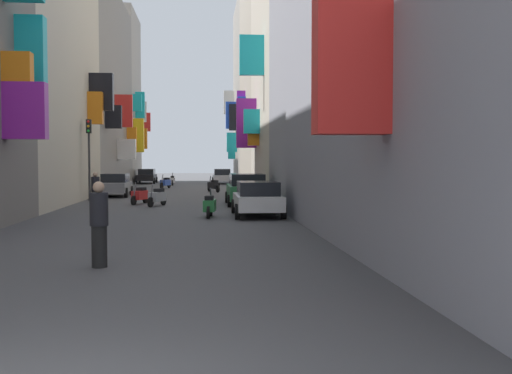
{
  "coord_description": "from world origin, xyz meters",
  "views": [
    {
      "loc": [
        1.55,
        -4.98,
        2.22
      ],
      "look_at": [
        3.71,
        18.54,
        1.16
      ],
      "focal_mm": 41.31,
      "sensor_mm": 36.0,
      "label": 1
    }
  ],
  "objects_px": {
    "parked_car_green": "(247,189)",
    "scooter_silver": "(157,197)",
    "scooter_white": "(172,180)",
    "pedestrian_crossing": "(95,190)",
    "scooter_green": "(210,205)",
    "parked_car_grey": "(115,184)",
    "scooter_blue": "(165,183)",
    "parked_car_white": "(258,198)",
    "scooter_red": "(140,195)",
    "parked_car_black": "(147,176)",
    "pedestrian_near_left": "(99,224)",
    "traffic_light_near_corner": "(89,146)",
    "parked_car_silver": "(222,176)",
    "scooter_black": "(214,185)"
  },
  "relations": [
    {
      "from": "scooter_silver",
      "to": "pedestrian_near_left",
      "type": "bearing_deg",
      "value": -89.84
    },
    {
      "from": "scooter_black",
      "to": "parked_car_silver",
      "type": "bearing_deg",
      "value": 85.78
    },
    {
      "from": "parked_car_white",
      "to": "pedestrian_near_left",
      "type": "bearing_deg",
      "value": -111.69
    },
    {
      "from": "parked_car_black",
      "to": "scooter_blue",
      "type": "distance_m",
      "value": 10.99
    },
    {
      "from": "parked_car_silver",
      "to": "scooter_black",
      "type": "xyz_separation_m",
      "value": [
        -1.1,
        -14.86,
        -0.28
      ]
    },
    {
      "from": "parked_car_white",
      "to": "scooter_red",
      "type": "xyz_separation_m",
      "value": [
        -5.38,
        7.04,
        -0.27
      ]
    },
    {
      "from": "parked_car_black",
      "to": "pedestrian_near_left",
      "type": "xyz_separation_m",
      "value": [
        3.27,
        -45.86,
        0.16
      ]
    },
    {
      "from": "scooter_green",
      "to": "scooter_silver",
      "type": "bearing_deg",
      "value": 112.88
    },
    {
      "from": "parked_car_green",
      "to": "scooter_silver",
      "type": "distance_m",
      "value": 4.43
    },
    {
      "from": "parked_car_white",
      "to": "scooter_red",
      "type": "relative_size",
      "value": 2.26
    },
    {
      "from": "scooter_green",
      "to": "pedestrian_crossing",
      "type": "bearing_deg",
      "value": 139.79
    },
    {
      "from": "traffic_light_near_corner",
      "to": "scooter_green",
      "type": "bearing_deg",
      "value": -56.57
    },
    {
      "from": "pedestrian_crossing",
      "to": "pedestrian_near_left",
      "type": "xyz_separation_m",
      "value": [
        2.73,
        -15.03,
        0.05
      ]
    },
    {
      "from": "scooter_black",
      "to": "traffic_light_near_corner",
      "type": "bearing_deg",
      "value": -128.23
    },
    {
      "from": "parked_car_grey",
      "to": "parked_car_silver",
      "type": "bearing_deg",
      "value": 69.51
    },
    {
      "from": "scooter_blue",
      "to": "scooter_green",
      "type": "height_order",
      "value": "same"
    },
    {
      "from": "parked_car_silver",
      "to": "scooter_black",
      "type": "distance_m",
      "value": 14.9
    },
    {
      "from": "parked_car_silver",
      "to": "parked_car_black",
      "type": "bearing_deg",
      "value": 166.48
    },
    {
      "from": "scooter_silver",
      "to": "scooter_red",
      "type": "height_order",
      "value": "same"
    },
    {
      "from": "scooter_silver",
      "to": "traffic_light_near_corner",
      "type": "height_order",
      "value": "traffic_light_near_corner"
    },
    {
      "from": "scooter_green",
      "to": "scooter_white",
      "type": "distance_m",
      "value": 30.55
    },
    {
      "from": "parked_car_silver",
      "to": "scooter_silver",
      "type": "bearing_deg",
      "value": -98.43
    },
    {
      "from": "parked_car_black",
      "to": "scooter_blue",
      "type": "bearing_deg",
      "value": -76.97
    },
    {
      "from": "scooter_silver",
      "to": "scooter_white",
      "type": "distance_m",
      "value": 24.55
    },
    {
      "from": "parked_car_grey",
      "to": "pedestrian_crossing",
      "type": "distance_m",
      "value": 9.61
    },
    {
      "from": "parked_car_green",
      "to": "scooter_red",
      "type": "height_order",
      "value": "parked_car_green"
    },
    {
      "from": "scooter_white",
      "to": "traffic_light_near_corner",
      "type": "bearing_deg",
      "value": -99.56
    },
    {
      "from": "scooter_white",
      "to": "scooter_green",
      "type": "bearing_deg",
      "value": -84.45
    },
    {
      "from": "scooter_silver",
      "to": "pedestrian_crossing",
      "type": "distance_m",
      "value": 3.1
    },
    {
      "from": "scooter_red",
      "to": "traffic_light_near_corner",
      "type": "relative_size",
      "value": 0.39
    },
    {
      "from": "scooter_green",
      "to": "pedestrian_crossing",
      "type": "height_order",
      "value": "pedestrian_crossing"
    },
    {
      "from": "parked_car_white",
      "to": "scooter_white",
      "type": "height_order",
      "value": "parked_car_white"
    },
    {
      "from": "parked_car_grey",
      "to": "parked_car_green",
      "type": "relative_size",
      "value": 0.91
    },
    {
      "from": "parked_car_grey",
      "to": "pedestrian_near_left",
      "type": "xyz_separation_m",
      "value": [
        3.24,
        -24.63,
        0.16
      ]
    },
    {
      "from": "parked_car_grey",
      "to": "pedestrian_near_left",
      "type": "distance_m",
      "value": 24.84
    },
    {
      "from": "scooter_white",
      "to": "pedestrian_crossing",
      "type": "bearing_deg",
      "value": -94.84
    },
    {
      "from": "parked_car_green",
      "to": "scooter_green",
      "type": "bearing_deg",
      "value": -107.28
    },
    {
      "from": "parked_car_grey",
      "to": "parked_car_white",
      "type": "bearing_deg",
      "value": -61.09
    },
    {
      "from": "parked_car_black",
      "to": "pedestrian_near_left",
      "type": "relative_size",
      "value": 2.47
    },
    {
      "from": "scooter_blue",
      "to": "scooter_red",
      "type": "height_order",
      "value": "same"
    },
    {
      "from": "parked_car_silver",
      "to": "scooter_green",
      "type": "bearing_deg",
      "value": -92.76
    },
    {
      "from": "parked_car_green",
      "to": "parked_car_black",
      "type": "bearing_deg",
      "value": 104.73
    },
    {
      "from": "parked_car_white",
      "to": "traffic_light_near_corner",
      "type": "bearing_deg",
      "value": 131.28
    },
    {
      "from": "scooter_green",
      "to": "pedestrian_near_left",
      "type": "distance_m",
      "value": 10.95
    },
    {
      "from": "parked_car_white",
      "to": "parked_car_grey",
      "type": "bearing_deg",
      "value": 118.91
    },
    {
      "from": "scooter_green",
      "to": "pedestrian_crossing",
      "type": "relative_size",
      "value": 1.05
    },
    {
      "from": "scooter_red",
      "to": "traffic_light_near_corner",
      "type": "height_order",
      "value": "traffic_light_near_corner"
    },
    {
      "from": "parked_car_grey",
      "to": "scooter_silver",
      "type": "height_order",
      "value": "parked_car_grey"
    },
    {
      "from": "parked_car_grey",
      "to": "scooter_blue",
      "type": "bearing_deg",
      "value": 76.93
    },
    {
      "from": "pedestrian_crossing",
      "to": "scooter_green",
      "type": "bearing_deg",
      "value": -40.21
    }
  ]
}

